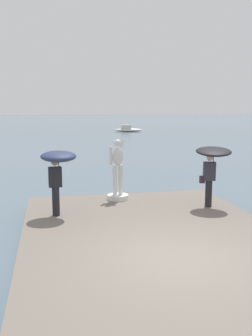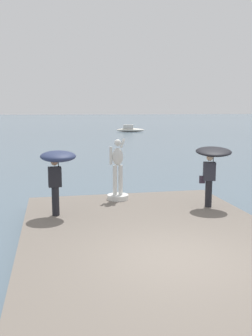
{
  "view_description": "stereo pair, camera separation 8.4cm",
  "coord_description": "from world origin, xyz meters",
  "px_view_note": "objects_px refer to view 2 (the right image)",
  "views": [
    {
      "loc": [
        -2.59,
        -7.22,
        3.58
      ],
      "look_at": [
        0.0,
        5.16,
        1.55
      ],
      "focal_mm": 39.53,
      "sensor_mm": 36.0,
      "label": 1
    },
    {
      "loc": [
        -2.51,
        -7.24,
        3.58
      ],
      "look_at": [
        0.0,
        5.16,
        1.55
      ],
      "focal_mm": 39.53,
      "sensor_mm": 36.0,
      "label": 2
    }
  ],
  "objects_px": {
    "onlooker_left": "(57,164)",
    "onlooker_right": "(212,160)",
    "boat_near": "(130,129)",
    "statue_white_figure": "(118,177)"
  },
  "relations": [
    {
      "from": "boat_near",
      "to": "onlooker_right",
      "type": "bearing_deg",
      "value": -98.79
    },
    {
      "from": "statue_white_figure",
      "to": "onlooker_left",
      "type": "bearing_deg",
      "value": -143.28
    },
    {
      "from": "onlooker_right",
      "to": "statue_white_figure",
      "type": "bearing_deg",
      "value": 150.82
    },
    {
      "from": "onlooker_left",
      "to": "boat_near",
      "type": "bearing_deg",
      "value": 75.36
    },
    {
      "from": "onlooker_right",
      "to": "boat_near",
      "type": "bearing_deg",
      "value": 81.21
    },
    {
      "from": "onlooker_left",
      "to": "boat_near",
      "type": "xyz_separation_m",
      "value": [
        12.06,
        46.17,
        -1.58
      ]
    },
    {
      "from": "onlooker_left",
      "to": "boat_near",
      "type": "height_order",
      "value": "onlooker_left"
    },
    {
      "from": "onlooker_left",
      "to": "onlooker_right",
      "type": "bearing_deg",
      "value": -0.1
    },
    {
      "from": "onlooker_left",
      "to": "onlooker_right",
      "type": "distance_m",
      "value": 4.92
    },
    {
      "from": "statue_white_figure",
      "to": "onlooker_right",
      "type": "bearing_deg",
      "value": -29.18
    }
  ]
}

